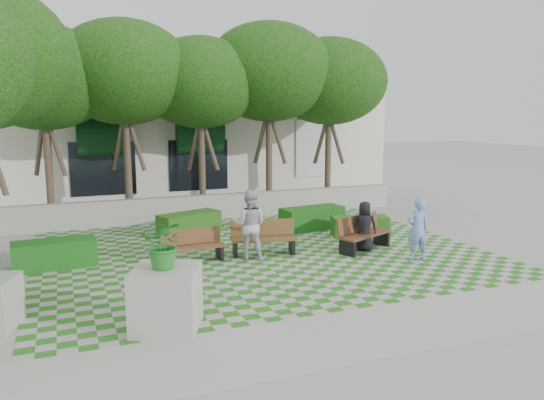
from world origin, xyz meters
name	(u,v)px	position (x,y,z in m)	size (l,w,h in m)	color
ground	(275,262)	(0.00, 0.00, 0.00)	(90.00, 90.00, 0.00)	gray
lawn	(262,253)	(0.00, 1.00, 0.01)	(12.00, 12.00, 0.00)	#2B721E
sidewalk_south	(373,330)	(0.00, -4.70, 0.01)	(16.00, 2.00, 0.01)	#9E9B93
retaining_wall	(212,207)	(0.00, 6.20, 0.45)	(15.00, 0.36, 0.90)	#9E9B93
bench_east	(363,234)	(2.81, 0.27, 0.47)	(1.95, 1.31, 0.98)	#4F2F1B
bench_mid	(263,238)	(0.00, 0.91, 0.45)	(1.88, 0.96, 0.94)	brown
bench_west	(193,246)	(-1.99, 0.89, 0.41)	(1.65, 0.63, 0.85)	brown
hedge_east	(360,226)	(3.65, 1.83, 0.31)	(1.77, 0.71, 0.62)	#1F5216
hedge_midright	(312,218)	(2.64, 3.24, 0.37)	(2.14, 0.85, 0.75)	#154D14
hedge_midleft	(189,224)	(-1.36, 4.04, 0.35)	(2.00, 0.80, 0.70)	#1F5015
hedge_west	(55,254)	(-5.37, 1.68, 0.35)	(2.00, 0.80, 0.70)	#155216
planter_front	(166,285)	(-3.45, -3.23, 0.83)	(1.50, 1.50, 2.03)	#9E9B93
person_blue	(418,229)	(3.58, -1.19, 0.84)	(0.61, 0.40, 1.68)	#7A95DE
person_dark	(364,226)	(2.80, 0.18, 0.71)	(0.70, 0.45, 1.42)	black
person_white	(250,225)	(-0.50, 0.60, 0.94)	(0.91, 0.71, 1.87)	silver
tree_row	(158,73)	(-1.86, 5.95, 5.18)	(17.70, 13.40, 7.41)	#47382B
building	(188,139)	(0.93, 14.08, 2.52)	(18.00, 8.92, 5.15)	silver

